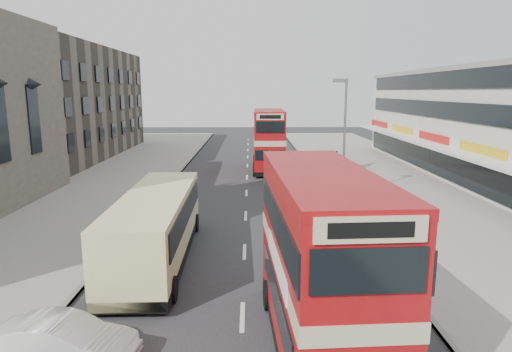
% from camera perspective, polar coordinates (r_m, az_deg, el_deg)
% --- Properties ---
extents(ground, '(160.00, 160.00, 0.00)m').
position_cam_1_polar(ground, '(13.59, -1.92, -21.74)').
color(ground, '#28282B').
rests_on(ground, ground).
extents(road_surface, '(12.00, 90.00, 0.01)m').
position_cam_1_polar(road_surface, '(32.28, -1.24, -2.20)').
color(road_surface, '#28282B').
rests_on(road_surface, ground).
extents(pavement_right, '(12.00, 90.00, 0.15)m').
position_cam_1_polar(pavement_right, '(34.33, 19.23, -1.91)').
color(pavement_right, gray).
rests_on(pavement_right, ground).
extents(pavement_left, '(12.00, 90.00, 0.15)m').
position_cam_1_polar(pavement_left, '(34.52, -21.60, -2.00)').
color(pavement_left, gray).
rests_on(pavement_left, ground).
extents(kerb_left, '(0.20, 90.00, 0.16)m').
position_cam_1_polar(kerb_left, '(32.89, -11.94, -2.07)').
color(kerb_left, gray).
rests_on(kerb_left, ground).
extents(kerb_right, '(0.20, 90.00, 0.16)m').
position_cam_1_polar(kerb_right, '(32.79, 9.49, -2.02)').
color(kerb_right, gray).
rests_on(kerb_right, ground).
extents(brick_terrace, '(14.00, 28.00, 12.00)m').
position_cam_1_polar(brick_terrace, '(54.24, -25.32, 8.48)').
color(brick_terrace, '#66594C').
rests_on(brick_terrace, ground).
extents(commercial_row, '(9.90, 46.20, 9.30)m').
position_cam_1_polar(commercial_row, '(38.89, 29.77, 5.60)').
color(commercial_row, beige).
rests_on(commercial_row, ground).
extents(street_lamp, '(1.00, 0.20, 8.12)m').
position_cam_1_polar(street_lamp, '(30.20, 11.23, 5.87)').
color(street_lamp, slate).
rests_on(street_lamp, ground).
extents(bus_main, '(2.99, 9.25, 5.07)m').
position_cam_1_polar(bus_main, '(12.56, 8.40, -11.01)').
color(bus_main, black).
rests_on(bus_main, ground).
extents(bus_second, '(2.82, 9.87, 5.42)m').
position_cam_1_polar(bus_second, '(41.17, 1.66, 4.67)').
color(bus_second, black).
rests_on(bus_second, ground).
extents(coach, '(2.90, 10.50, 2.77)m').
position_cam_1_polar(coach, '(19.77, -12.74, -6.11)').
color(coach, black).
rests_on(coach, ground).
extents(car_left_front, '(4.09, 1.91, 1.30)m').
position_cam_1_polar(car_left_front, '(13.83, -23.56, -18.96)').
color(car_left_front, white).
rests_on(car_left_front, ground).
extents(car_right_a, '(4.19, 2.13, 1.16)m').
position_cam_1_polar(car_right_a, '(29.35, 9.16, -2.52)').
color(car_right_a, '#9A250F').
rests_on(car_right_a, ground).
extents(car_right_b, '(4.37, 2.30, 1.17)m').
position_cam_1_polar(car_right_b, '(33.55, 6.36, -0.75)').
color(car_right_b, '#C67613').
rests_on(car_right_b, ground).
extents(pedestrian_near, '(0.68, 0.57, 1.57)m').
position_cam_1_polar(pedestrian_near, '(27.93, 16.96, -2.81)').
color(pedestrian_near, gray).
rests_on(pedestrian_near, pavement_right).
extents(pedestrian_far, '(1.02, 0.58, 1.63)m').
position_cam_1_polar(pedestrian_far, '(42.35, 10.28, 2.10)').
color(pedestrian_far, gray).
rests_on(pedestrian_far, pavement_right).
extents(cyclist, '(0.73, 1.75, 2.20)m').
position_cam_1_polar(cyclist, '(30.40, 7.34, -1.65)').
color(cyclist, gray).
rests_on(cyclist, ground).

